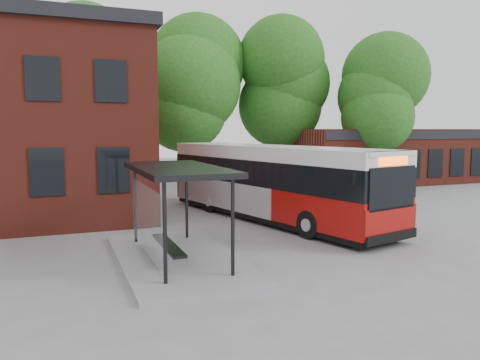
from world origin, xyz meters
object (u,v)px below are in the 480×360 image
object	(u,v)px
bus_shelter	(178,213)
bicycle_0	(330,188)
city_bus	(271,183)
bicycle_3	(346,186)
bicycle_5	(372,184)
bicycle_1	(322,185)
bicycle_4	(350,185)
bicycle_2	(335,188)
bicycle_7	(383,185)
bicycle_6	(376,184)

from	to	relation	value
bus_shelter	bicycle_0	world-z (taller)	bus_shelter
city_bus	bicycle_3	bearing A→B (deg)	22.23
bicycle_3	bicycle_0	bearing A→B (deg)	64.52
bus_shelter	city_bus	distance (m)	7.27
bicycle_5	bicycle_1	bearing A→B (deg)	58.11
city_bus	bicycle_5	world-z (taller)	city_bus
bicycle_4	bicycle_2	bearing A→B (deg)	109.34
bus_shelter	bicycle_7	world-z (taller)	bus_shelter
city_bus	bicycle_6	xyz separation A→B (m)	(10.26, 6.05, -1.17)
bicycle_4	bicycle_6	world-z (taller)	bicycle_6
bus_shelter	bicycle_3	size ratio (longest dim) A/B	3.88
bicycle_1	bicycle_6	bearing A→B (deg)	-89.24
city_bus	bus_shelter	bearing A→B (deg)	-151.66
bus_shelter	bicycle_6	xyz separation A→B (m)	(15.66, 10.93, -0.99)
bicycle_1	bicycle_5	world-z (taller)	bicycle_1
bicycle_5	bicycle_3	bearing A→B (deg)	87.48
city_bus	bicycle_6	bearing A→B (deg)	16.76
city_bus	bicycle_0	bearing A→B (deg)	27.38
bicycle_7	bicycle_3	bearing A→B (deg)	89.94
bicycle_7	bicycle_4	bearing A→B (deg)	55.32
bicycle_2	bicycle_7	size ratio (longest dim) A/B	0.91
bicycle_3	bicycle_2	bearing A→B (deg)	67.28
bicycle_1	bicycle_4	distance (m)	1.85
bicycle_7	bicycle_5	bearing A→B (deg)	8.09
bicycle_4	bicycle_1	bearing A→B (deg)	68.00
city_bus	bicycle_1	size ratio (longest dim) A/B	7.96
bicycle_0	bicycle_6	xyz separation A→B (m)	(3.50, 0.14, 0.03)
bicycle_7	bicycle_1	bearing A→B (deg)	68.32
bicycle_4	bicycle_7	xyz separation A→B (m)	(1.52, -1.32, 0.09)
bicycle_0	bicycle_6	distance (m)	3.50
city_bus	bicycle_2	distance (m)	9.18
bicycle_3	bicycle_6	world-z (taller)	bicycle_3
bicycle_5	bicycle_7	bearing A→B (deg)	162.49
city_bus	bicycle_7	size ratio (longest dim) A/B	7.49
city_bus	bicycle_0	xyz separation A→B (m)	(6.76, 5.91, -1.20)
city_bus	bicycle_6	world-z (taller)	city_bus
bicycle_0	bicycle_1	distance (m)	1.14
bicycle_1	bicycle_7	size ratio (longest dim) A/B	0.94
city_bus	bicycle_7	xyz separation A→B (m)	(10.17, 5.28, -1.12)
bus_shelter	bicycle_5	bearing A→B (deg)	35.74
bicycle_1	bicycle_3	size ratio (longest dim) A/B	0.89
bus_shelter	bicycle_7	bearing A→B (deg)	33.11
bicycle_2	bicycle_5	xyz separation A→B (m)	(3.10, 0.54, 0.06)
bicycle_5	city_bus	bearing A→B (deg)	102.65
bicycle_5	bicycle_6	world-z (taller)	bicycle_5
city_bus	bicycle_1	xyz separation A→B (m)	(6.85, 7.05, -1.15)
bicycle_5	bicycle_6	bearing A→B (deg)	-173.96
bicycle_5	bicycle_6	xyz separation A→B (m)	(0.12, -0.26, -0.01)
city_bus	bicycle_0	world-z (taller)	city_bus
bicycle_0	bicycle_6	world-z (taller)	bicycle_6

